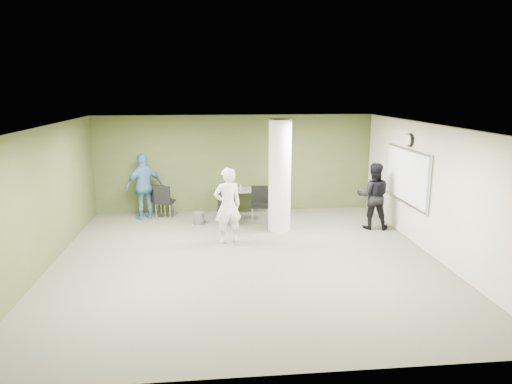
{
  "coord_description": "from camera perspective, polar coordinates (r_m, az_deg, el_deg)",
  "views": [
    {
      "loc": [
        -0.71,
        -9.03,
        3.52
      ],
      "look_at": [
        0.31,
        1.0,
        1.23
      ],
      "focal_mm": 32.0,
      "sensor_mm": 36.0,
      "label": 1
    }
  ],
  "objects": [
    {
      "name": "chair_table_left",
      "position": [
        12.03,
        -3.75,
        -1.5
      ],
      "size": [
        0.49,
        0.49,
        0.95
      ],
      "rotation": [
        0.0,
        0.0,
        -0.04
      ],
      "color": "black",
      "rests_on": "floor"
    },
    {
      "name": "woman_white",
      "position": [
        10.53,
        -3.57,
        -1.72
      ],
      "size": [
        0.74,
        0.59,
        1.78
      ],
      "primitive_type": "imported",
      "rotation": [
        0.0,
        0.0,
        3.43
      ],
      "color": "silver",
      "rests_on": "floor"
    },
    {
      "name": "chair_back_right",
      "position": [
        13.02,
        -11.98,
        -0.68
      ],
      "size": [
        0.58,
        0.58,
        0.94
      ],
      "rotation": [
        0.0,
        0.0,
        2.84
      ],
      "color": "black",
      "rests_on": "floor"
    },
    {
      "name": "whiteboard",
      "position": [
        11.41,
        18.29,
        1.94
      ],
      "size": [
        0.05,
        2.3,
        1.3
      ],
      "color": "silver",
      "rests_on": "wall_right_cream"
    },
    {
      "name": "man_black",
      "position": [
        11.98,
        14.44,
        -0.49
      ],
      "size": [
        0.96,
        0.83,
        1.7
      ],
      "primitive_type": "imported",
      "rotation": [
        0.0,
        0.0,
        2.9
      ],
      "color": "black",
      "rests_on": "floor"
    },
    {
      "name": "wastebasket",
      "position": [
        12.22,
        -7.16,
        -3.26
      ],
      "size": [
        0.29,
        0.29,
        0.33
      ],
      "primitive_type": "cylinder",
      "color": "#4C4C4C",
      "rests_on": "floor"
    },
    {
      "name": "folding_table",
      "position": [
        12.92,
        -1.72,
        0.12
      ],
      "size": [
        1.56,
        0.7,
        0.99
      ],
      "rotation": [
        0.0,
        0.0,
        -0.02
      ],
      "color": "gray",
      "rests_on": "floor"
    },
    {
      "name": "column",
      "position": [
        11.36,
        2.98,
        2.02
      ],
      "size": [
        0.56,
        0.56,
        2.8
      ],
      "primitive_type": "cylinder",
      "color": "silver",
      "rests_on": "floor"
    },
    {
      "name": "man_blue",
      "position": [
        12.83,
        -13.82,
        0.69
      ],
      "size": [
        1.14,
        0.94,
        1.82
      ],
      "primitive_type": "imported",
      "rotation": [
        0.0,
        0.0,
        3.69
      ],
      "color": "teal",
      "rests_on": "floor"
    },
    {
      "name": "chair_back_left",
      "position": [
        12.74,
        -11.45,
        -0.9
      ],
      "size": [
        0.58,
        0.58,
        0.96
      ],
      "rotation": [
        0.0,
        0.0,
        2.91
      ],
      "color": "black",
      "rests_on": "floor"
    },
    {
      "name": "wall_clock",
      "position": [
        11.29,
        18.6,
        6.18
      ],
      "size": [
        0.06,
        0.32,
        0.32
      ],
      "color": "black",
      "rests_on": "wall_right_cream"
    },
    {
      "name": "wall_back",
      "position": [
        13.22,
        -2.63,
        3.55
      ],
      "size": [
        8.0,
        2.8,
        0.02
      ],
      "primitive_type": "cube",
      "rotation": [
        1.57,
        0.0,
        0.0
      ],
      "color": "#434E24",
      "rests_on": "floor"
    },
    {
      "name": "wall_left",
      "position": [
        9.84,
        -25.15,
        -0.88
      ],
      "size": [
        0.02,
        8.0,
        2.8
      ],
      "primitive_type": "cube",
      "color": "#434E24",
      "rests_on": "floor"
    },
    {
      "name": "floor",
      "position": [
        9.72,
        -1.21,
        -8.45
      ],
      "size": [
        8.0,
        8.0,
        0.0
      ],
      "primitive_type": "plane",
      "color": "#504F3F",
      "rests_on": "ground"
    },
    {
      "name": "chair_table_right",
      "position": [
        12.25,
        0.47,
        -1.16
      ],
      "size": [
        0.53,
        0.53,
        0.97
      ],
      "rotation": [
        0.0,
        0.0,
        -0.11
      ],
      "color": "black",
      "rests_on": "floor"
    },
    {
      "name": "wall_right_cream",
      "position": [
        10.4,
        21.29,
        0.14
      ],
      "size": [
        0.02,
        8.0,
        2.8
      ],
      "primitive_type": "cube",
      "color": "beige",
      "rests_on": "floor"
    },
    {
      "name": "ceiling",
      "position": [
        9.09,
        -1.3,
        8.24
      ],
      "size": [
        8.0,
        8.0,
        0.0
      ],
      "primitive_type": "plane",
      "rotation": [
        3.14,
        0.0,
        0.0
      ],
      "color": "white",
      "rests_on": "wall_back"
    }
  ]
}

